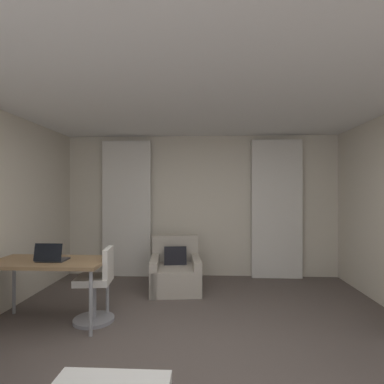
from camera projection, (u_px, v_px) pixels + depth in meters
name	position (u px, v px, depth m)	size (l,w,h in m)	color
ground_plane	(194.00, 368.00, 2.68)	(12.00, 12.00, 0.00)	#564C47
wall_window	(201.00, 206.00, 5.71)	(5.12, 0.06, 2.60)	beige
ceiling	(194.00, 70.00, 2.69)	(5.12, 6.12, 0.06)	white
curtain_left_panel	(127.00, 208.00, 5.65)	(0.90, 0.06, 2.50)	silver
curtain_right_panel	(277.00, 209.00, 5.51)	(0.90, 0.06, 2.50)	silver
armchair	(175.00, 273.00, 4.87)	(0.86, 0.94, 0.82)	#B2A899
desk	(49.00, 266.00, 3.59)	(1.31, 0.65, 0.75)	olive
desk_chair	(97.00, 289.00, 3.66)	(0.48, 0.48, 0.88)	gray
laptop	(51.00, 257.00, 3.54)	(0.32, 0.25, 0.22)	#2D2D33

